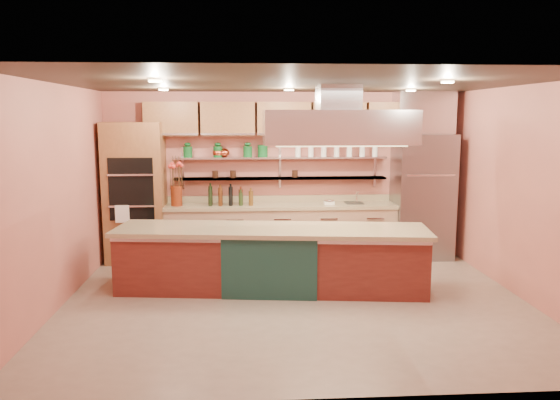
{
  "coord_description": "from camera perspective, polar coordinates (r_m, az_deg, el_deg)",
  "views": [
    {
      "loc": [
        -0.65,
        -6.82,
        2.4
      ],
      "look_at": [
        -0.14,
        1.0,
        1.19
      ],
      "focal_mm": 35.0,
      "sensor_mm": 36.0,
      "label": 1
    }
  ],
  "objects": [
    {
      "name": "ceiling",
      "position": [
        6.87,
        1.77,
        12.13
      ],
      "size": [
        6.0,
        5.0,
        0.02
      ],
      "primitive_type": "cube",
      "color": "black",
      "rests_on": "wall_back"
    },
    {
      "name": "floor",
      "position": [
        7.27,
        1.67,
        -10.58
      ],
      "size": [
        6.0,
        5.0,
        0.02
      ],
      "primitive_type": "cube",
      "color": "gray",
      "rests_on": "ground"
    },
    {
      "name": "wall_shelf_upper",
      "position": [
        9.24,
        0.03,
        4.44
      ],
      "size": [
        3.6,
        0.26,
        0.03
      ],
      "primitive_type": "cube",
      "color": "silver",
      "rests_on": "wall_back"
    },
    {
      "name": "island",
      "position": [
        7.61,
        -0.9,
        -6.15
      ],
      "size": [
        4.27,
        1.4,
        0.88
      ],
      "primitive_type": "cube",
      "rotation": [
        0.0,
        0.0,
        -0.12
      ],
      "color": "maroon",
      "rests_on": "floor"
    },
    {
      "name": "oven_stack",
      "position": [
        9.27,
        -14.87,
        0.74
      ],
      "size": [
        0.95,
        0.64,
        2.3
      ],
      "primitive_type": "cube",
      "color": "brown",
      "rests_on": "floor"
    },
    {
      "name": "flower_vase",
      "position": [
        9.14,
        -10.76,
        0.42
      ],
      "size": [
        0.23,
        0.23,
        0.33
      ],
      "primitive_type": "cylinder",
      "rotation": [
        0.0,
        0.0,
        0.25
      ],
      "color": "maroon",
      "rests_on": "back_counter"
    },
    {
      "name": "ceiling_downlights",
      "position": [
        7.06,
        1.61,
        11.79
      ],
      "size": [
        4.0,
        2.8,
        0.02
      ],
      "primitive_type": "cube",
      "color": "#FFE5A5",
      "rests_on": "ceiling"
    },
    {
      "name": "kitchen_scale",
      "position": [
        9.2,
        5.16,
        -0.15
      ],
      "size": [
        0.2,
        0.18,
        0.09
      ],
      "primitive_type": "cube",
      "rotation": [
        0.0,
        0.0,
        0.42
      ],
      "color": "white",
      "rests_on": "back_counter"
    },
    {
      "name": "copper_kettle",
      "position": [
        9.22,
        -5.85,
        4.94
      ],
      "size": [
        0.21,
        0.21,
        0.15
      ],
      "primitive_type": "ellipsoid",
      "rotation": [
        0.0,
        0.0,
        0.16
      ],
      "color": "#B7482A",
      "rests_on": "wall_shelf_upper"
    },
    {
      "name": "oil_bottle_cluster",
      "position": [
        9.08,
        -5.18,
        0.25
      ],
      "size": [
        0.81,
        0.29,
        0.25
      ],
      "primitive_type": "cube",
      "rotation": [
        0.0,
        0.0,
        0.08
      ],
      "color": "black",
      "rests_on": "back_counter"
    },
    {
      "name": "back_counter",
      "position": [
        9.25,
        0.1,
        -3.29
      ],
      "size": [
        3.84,
        0.64,
        0.93
      ],
      "primitive_type": "cube",
      "color": "#A37C62",
      "rests_on": "floor"
    },
    {
      "name": "upper_cabinets",
      "position": [
        9.17,
        0.36,
        8.48
      ],
      "size": [
        4.6,
        0.36,
        0.55
      ],
      "primitive_type": "cube",
      "color": "brown",
      "rests_on": "wall_back"
    },
    {
      "name": "wall_left",
      "position": [
        7.29,
        -22.48,
        0.23
      ],
      "size": [
        0.04,
        5.0,
        2.8
      ],
      "primitive_type": "cube",
      "color": "#CB705F",
      "rests_on": "floor"
    },
    {
      "name": "refrigerator",
      "position": [
        9.55,
        14.65,
        0.37
      ],
      "size": [
        0.95,
        0.72,
        2.1
      ],
      "primitive_type": "cube",
      "color": "gray",
      "rests_on": "floor"
    },
    {
      "name": "wall_shelf_lower",
      "position": [
        9.27,
        0.03,
        2.29
      ],
      "size": [
        3.6,
        0.26,
        0.03
      ],
      "primitive_type": "cube",
      "color": "silver",
      "rests_on": "wall_back"
    },
    {
      "name": "range_hood",
      "position": [
        7.46,
        6.05,
        7.59
      ],
      "size": [
        2.0,
        1.0,
        0.45
      ],
      "primitive_type": "cube",
      "color": "silver",
      "rests_on": "ceiling"
    },
    {
      "name": "wall_back",
      "position": [
        9.4,
        0.28,
        2.68
      ],
      "size": [
        6.0,
        0.04,
        2.8
      ],
      "primitive_type": "cube",
      "color": "#CB705F",
      "rests_on": "floor"
    },
    {
      "name": "green_canister",
      "position": [
        9.22,
        -1.81,
        5.14
      ],
      "size": [
        0.21,
        0.21,
        0.2
      ],
      "primitive_type": "cylinder",
      "rotation": [
        0.0,
        0.0,
        -0.28
      ],
      "color": "#104E1F",
      "rests_on": "wall_shelf_upper"
    },
    {
      "name": "wall_right",
      "position": [
        7.8,
        24.22,
        0.65
      ],
      "size": [
        0.04,
        5.0,
        2.8
      ],
      "primitive_type": "cube",
      "color": "#CB705F",
      "rests_on": "floor"
    },
    {
      "name": "wall_front",
      "position": [
        4.49,
        4.74,
        -4.11
      ],
      "size": [
        6.0,
        0.04,
        2.8
      ],
      "primitive_type": "cube",
      "color": "#CB705F",
      "rests_on": "floor"
    },
    {
      "name": "bar_faucet",
      "position": [
        9.37,
        8.03,
        0.31
      ],
      "size": [
        0.03,
        0.03,
        0.21
      ],
      "primitive_type": "cylinder",
      "rotation": [
        0.0,
        0.0,
        -0.22
      ],
      "color": "white",
      "rests_on": "back_counter"
    }
  ]
}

